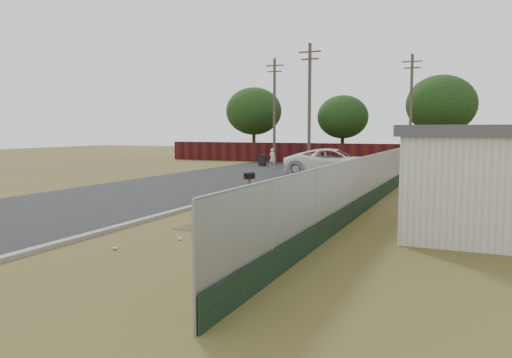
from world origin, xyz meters
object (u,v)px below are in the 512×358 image
at_px(fire_hydrant, 235,255).
at_px(pickup_truck, 334,162).
at_px(pedestrian, 272,158).
at_px(trash_bin, 262,160).
at_px(mailbox, 249,178).

bearing_deg(fire_hydrant, pickup_truck, 99.61).
relative_size(fire_hydrant, pedestrian, 0.60).
relative_size(pedestrian, trash_bin, 1.67).
bearing_deg(trash_bin, fire_hydrant, -68.26).
xyz_separation_m(pickup_truck, pedestrian, (-6.08, 4.49, -0.11)).
bearing_deg(trash_bin, pedestrian, -49.43).
height_order(fire_hydrant, pedestrian, pedestrian).
relative_size(pickup_truck, pedestrian, 4.11).
distance_m(pickup_truck, trash_bin, 10.08).
distance_m(fire_hydrant, pedestrian, 28.83).
xyz_separation_m(fire_hydrant, trash_bin, (-11.57, 29.01, 0.04)).
xyz_separation_m(fire_hydrant, mailbox, (-4.09, 9.80, 0.53)).
bearing_deg(fire_hydrant, mailbox, 112.65).
bearing_deg(pedestrian, mailbox, 118.70).
relative_size(mailbox, pickup_truck, 0.19).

